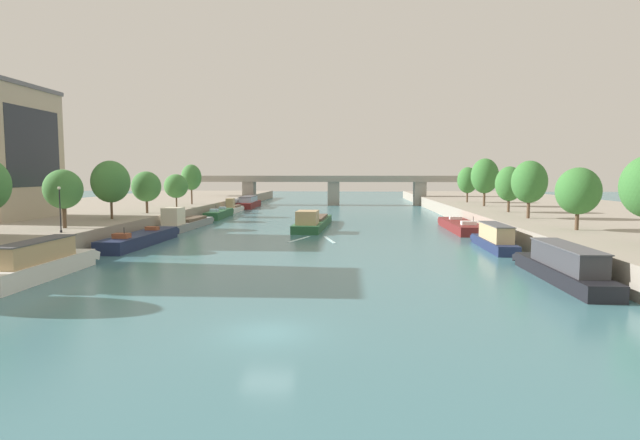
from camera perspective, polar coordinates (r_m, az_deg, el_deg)
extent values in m
plane|color=#42757F|center=(25.18, -5.91, -12.49)|extent=(400.00, 400.00, 0.00)
cube|color=gray|center=(89.85, -25.20, 0.53)|extent=(36.00, 170.00, 2.21)
cube|color=gray|center=(86.38, 27.27, 0.28)|extent=(36.00, 170.00, 2.21)
cube|color=#235633|center=(72.89, -0.74, -0.42)|extent=(4.54, 19.04, 1.02)
cube|color=#235633|center=(82.56, 0.10, 0.31)|extent=(3.43, 1.39, 0.87)
cube|color=#235633|center=(72.84, -0.74, 0.00)|extent=(4.61, 19.04, 0.06)
cube|color=tan|center=(66.41, -1.42, 0.28)|extent=(2.86, 3.91, 1.77)
cube|color=black|center=(68.27, -1.21, 0.64)|extent=(2.13, 0.14, 0.49)
cube|color=brown|center=(74.68, -0.56, 0.29)|extent=(3.28, 9.95, 0.36)
cylinder|color=#232328|center=(67.12, -0.88, 0.05)|extent=(0.07, 0.07, 1.10)
cube|color=silver|center=(59.06, 1.08, -2.22)|extent=(1.70, 5.93, 0.03)
cube|color=silver|center=(59.50, -2.38, -2.17)|extent=(2.29, 5.79, 0.03)
cube|color=silver|center=(42.49, -28.69, -4.93)|extent=(2.03, 11.66, 1.28)
cube|color=silver|center=(47.75, -24.77, -3.56)|extent=(1.92, 1.26, 1.01)
cube|color=silver|center=(42.39, -28.73, -4.04)|extent=(2.07, 11.66, 0.06)
cube|color=tan|center=(41.79, -29.20, -3.12)|extent=(1.66, 7.46, 1.47)
cube|color=#4C4C51|center=(41.69, -29.25, -2.06)|extent=(1.79, 7.69, 0.08)
cylinder|color=#232328|center=(39.25, -31.10, -3.98)|extent=(0.07, 0.07, 1.10)
cube|color=#1E284C|center=(57.86, -19.53, -2.08)|extent=(3.21, 14.65, 1.23)
cube|color=#1E284C|center=(64.82, -16.74, -1.14)|extent=(2.67, 1.33, 0.98)
cube|color=#1E284C|center=(57.79, -19.55, -1.45)|extent=(3.26, 14.65, 0.06)
cube|color=#9E5133|center=(60.67, -18.30, -0.89)|extent=(1.41, 0.94, 0.40)
cube|color=#9E5133|center=(54.10, -21.36, -1.65)|extent=(1.56, 1.14, 0.48)
cylinder|color=#232328|center=(53.62, -21.11, -1.37)|extent=(0.07, 0.07, 1.10)
cube|color=gray|center=(74.27, -14.68, -0.52)|extent=(3.35, 15.15, 0.93)
cube|color=gray|center=(81.70, -12.83, 0.09)|extent=(2.81, 1.28, 0.83)
cube|color=gray|center=(74.23, -14.69, -0.14)|extent=(3.41, 15.15, 0.06)
cube|color=beige|center=(69.34, -16.13, 0.41)|extent=(2.28, 3.08, 2.24)
cube|color=black|center=(70.73, -15.70, 0.79)|extent=(1.75, 0.08, 0.63)
cube|color=brown|center=(75.63, -14.31, 0.12)|extent=(2.50, 7.90, 0.36)
cylinder|color=#232328|center=(69.80, -15.61, -0.01)|extent=(0.07, 0.07, 1.10)
cube|color=#235633|center=(90.67, -11.25, 0.65)|extent=(2.94, 13.37, 1.25)
cube|color=#235633|center=(97.48, -10.38, 1.05)|extent=(2.35, 1.35, 0.99)
cube|color=#235633|center=(90.62, -11.26, 1.06)|extent=(2.98, 13.37, 0.06)
cube|color=#9EBCD6|center=(93.45, -10.88, 1.33)|extent=(1.24, 0.95, 0.40)
cube|color=#9EBCD6|center=(86.98, -11.78, 1.07)|extent=(1.37, 1.15, 0.48)
cylinder|color=#232328|center=(86.62, -11.59, 1.26)|extent=(0.07, 0.07, 1.10)
cube|color=silver|center=(103.50, -9.61, 1.14)|extent=(1.96, 9.05, 0.92)
cube|color=silver|center=(108.22, -9.01, 1.37)|extent=(1.80, 1.22, 0.82)
cube|color=silver|center=(103.46, -9.61, 1.41)|extent=(2.00, 9.05, 0.06)
cube|color=tan|center=(100.43, -10.03, 1.86)|extent=(1.43, 1.82, 1.92)
cube|color=black|center=(101.30, -9.91, 2.05)|extent=(1.13, 0.04, 0.54)
cube|color=brown|center=(104.33, -9.50, 1.56)|extent=(1.51, 4.71, 0.36)
cylinder|color=#232328|center=(100.73, -9.82, 1.64)|extent=(0.07, 0.07, 1.10)
cube|color=maroon|center=(117.56, -7.96, 1.72)|extent=(3.76, 15.52, 1.27)
cube|color=maroon|center=(125.50, -7.36, 2.01)|extent=(3.14, 1.36, 1.00)
cube|color=maroon|center=(117.52, -7.96, 2.05)|extent=(3.82, 15.52, 0.06)
cube|color=#9EBCD6|center=(116.73, -8.03, 2.33)|extent=(2.99, 9.95, 1.20)
cube|color=#4C4C51|center=(116.70, -8.03, 2.65)|extent=(3.20, 10.26, 0.08)
cylinder|color=#232328|center=(112.85, -8.10, 2.21)|extent=(0.07, 0.07, 1.10)
cube|color=black|center=(40.31, 25.49, -5.51)|extent=(2.41, 13.16, 1.02)
cube|color=black|center=(46.67, 22.26, -3.86)|extent=(2.25, 1.23, 0.87)
cube|color=black|center=(40.21, 25.52, -4.75)|extent=(2.45, 13.16, 0.06)
cube|color=#38383D|center=(39.49, 25.92, -3.77)|extent=(1.96, 8.43, 1.53)
cube|color=#4C4C51|center=(39.38, 25.97, -2.61)|extent=(2.11, 8.68, 0.08)
cylinder|color=#232328|center=(36.71, 28.41, -4.86)|extent=(0.07, 0.07, 1.10)
cube|color=#1E284C|center=(54.71, 18.92, -2.63)|extent=(2.15, 10.65, 0.91)
cube|color=#1E284C|center=(60.14, 17.52, -1.82)|extent=(1.99, 1.21, 0.82)
cube|color=#1E284C|center=(54.65, 18.94, -2.13)|extent=(2.20, 10.65, 0.06)
cube|color=tan|center=(54.05, 19.11, -1.34)|extent=(1.75, 6.82, 1.57)
cube|color=#4C4C51|center=(53.96, 19.13, -0.47)|extent=(1.88, 7.02, 0.08)
cylinder|color=#232328|center=(51.62, 20.21, -1.93)|extent=(0.07, 0.07, 1.10)
cube|color=maroon|center=(71.36, 15.51, -0.68)|extent=(3.39, 15.60, 1.14)
cube|color=maroon|center=(79.28, 14.25, 0.00)|extent=(3.17, 1.25, 0.94)
cube|color=maroon|center=(71.30, 15.52, -0.20)|extent=(3.46, 15.60, 0.06)
cube|color=white|center=(74.62, 14.96, 0.22)|extent=(1.67, 0.91, 0.40)
cube|color=white|center=(67.04, 16.32, -0.32)|extent=(1.83, 1.11, 0.48)
cylinder|color=#232328|center=(66.82, 16.81, -0.08)|extent=(0.07, 0.07, 1.10)
cylinder|color=brown|center=(57.08, -26.75, 0.61)|extent=(0.38, 0.38, 2.83)
ellipsoid|color=#427F3D|center=(56.96, -26.86, 3.11)|extent=(3.76, 3.76, 3.92)
cylinder|color=brown|center=(66.28, -22.34, 1.46)|extent=(0.29, 0.29, 3.12)
ellipsoid|color=#427F3D|center=(66.18, -22.43, 4.00)|extent=(4.52, 4.52, 5.03)
cylinder|color=brown|center=(74.55, -18.84, 1.72)|extent=(0.35, 0.35, 2.55)
ellipsoid|color=#427F3D|center=(74.46, -18.90, 3.58)|extent=(3.98, 3.98, 4.17)
cylinder|color=brown|center=(85.64, -15.80, 2.17)|extent=(0.26, 0.26, 2.41)
ellipsoid|color=#427F3D|center=(85.56, -15.84, 3.68)|extent=(3.82, 3.82, 3.85)
cylinder|color=brown|center=(94.23, -14.19, 2.82)|extent=(0.29, 0.29, 3.57)
ellipsoid|color=#427F3D|center=(94.16, -14.23, 4.67)|extent=(3.59, 3.59, 4.58)
cylinder|color=brown|center=(55.12, 26.87, 0.31)|extent=(0.36, 0.36, 2.54)
ellipsoid|color=#387533|center=(54.99, 26.98, 2.92)|extent=(4.15, 4.15, 4.53)
cylinder|color=brown|center=(67.33, 22.33, 1.48)|extent=(0.39, 0.39, 3.05)
ellipsoid|color=#387533|center=(67.23, 22.42, 3.98)|extent=(4.24, 4.24, 5.16)
cylinder|color=brown|center=(77.16, 20.39, 1.83)|extent=(0.36, 0.36, 2.68)
ellipsoid|color=#387533|center=(77.06, 20.45, 3.83)|extent=(3.86, 3.86, 4.92)
cylinder|color=brown|center=(90.37, 17.94, 2.60)|extent=(0.40, 0.40, 3.48)
ellipsoid|color=#387533|center=(90.29, 17.99, 4.73)|extent=(4.57, 4.57, 5.86)
cylinder|color=brown|center=(101.45, 16.18, 2.73)|extent=(0.33, 0.33, 2.88)
ellipsoid|color=#387533|center=(101.38, 16.22, 4.31)|extent=(3.86, 3.86, 4.96)
cylinder|color=black|center=(52.76, -27.12, 0.89)|extent=(0.11, 0.11, 3.99)
sphere|color=#EAE5C6|center=(52.66, -27.21, 3.20)|extent=(0.28, 0.28, 0.28)
cylinder|color=black|center=(52.91, -27.03, -1.15)|extent=(0.22, 0.22, 0.20)
cube|color=#232833|center=(70.47, -29.39, 7.08)|extent=(0.04, 10.35, 9.34)
cube|color=gray|center=(125.12, 1.54, 4.43)|extent=(65.96, 4.40, 0.60)
cube|color=gray|center=(123.11, 1.51, 4.77)|extent=(65.96, 0.30, 0.90)
cube|color=gray|center=(127.11, 1.57, 4.78)|extent=(65.96, 0.30, 0.90)
cube|color=gray|center=(127.59, -7.94, 2.99)|extent=(2.80, 3.60, 5.70)
cube|color=gray|center=(125.20, 1.54, 2.99)|extent=(2.80, 3.60, 5.70)
cube|color=gray|center=(126.30, 11.11, 2.92)|extent=(2.80, 3.60, 5.70)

